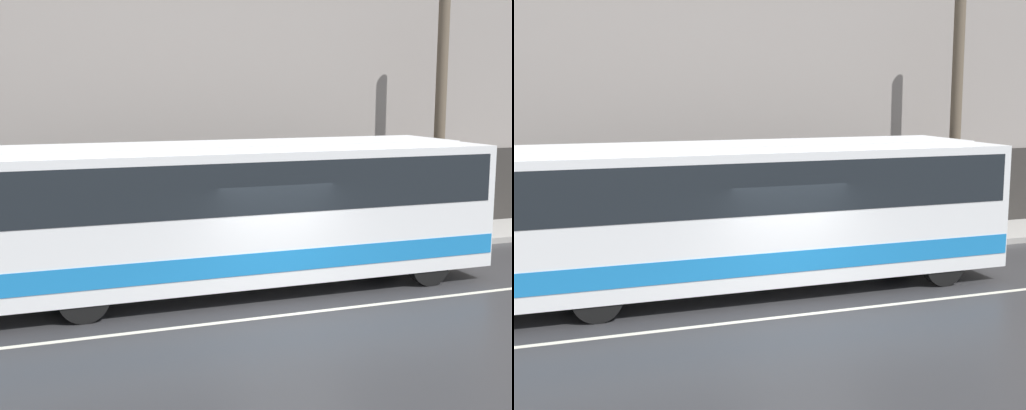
{
  "view_description": "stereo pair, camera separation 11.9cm",
  "coord_description": "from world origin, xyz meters",
  "views": [
    {
      "loc": [
        -5.38,
        -12.58,
        4.44
      ],
      "look_at": [
        0.01,
        2.06,
        1.9
      ],
      "focal_mm": 50.0,
      "sensor_mm": 36.0,
      "label": 1
    },
    {
      "loc": [
        -5.26,
        -12.62,
        4.44
      ],
      "look_at": [
        0.01,
        2.06,
        1.9
      ],
      "focal_mm": 50.0,
      "sensor_mm": 36.0,
      "label": 2
    }
  ],
  "objects": [
    {
      "name": "transit_bus",
      "position": [
        -0.46,
        2.06,
        1.85
      ],
      "size": [
        11.75,
        2.59,
        3.29
      ],
      "color": "white",
      "rests_on": "ground_plane"
    },
    {
      "name": "utility_pole_near",
      "position": [
        6.67,
        4.87,
        3.65
      ],
      "size": [
        0.32,
        0.32,
        6.95
      ],
      "color": "brown",
      "rests_on": "sidewalk"
    },
    {
      "name": "pedestrian_waiting",
      "position": [
        -3.24,
        5.78,
        0.96
      ],
      "size": [
        0.36,
        0.36,
        1.68
      ],
      "color": "navy",
      "rests_on": "sidewalk"
    },
    {
      "name": "lane_stripe",
      "position": [
        0.0,
        0.0,
        0.0
      ],
      "size": [
        54.0,
        0.14,
        0.01
      ],
      "color": "beige",
      "rests_on": "ground_plane"
    },
    {
      "name": "sidewalk",
      "position": [
        0.0,
        5.26,
        0.09
      ],
      "size": [
        60.0,
        2.51,
        0.17
      ],
      "color": "#A09E99",
      "rests_on": "ground_plane"
    },
    {
      "name": "building_facade",
      "position": [
        0.0,
        6.66,
        4.91
      ],
      "size": [
        60.0,
        0.35,
        10.18
      ],
      "color": "gray",
      "rests_on": "ground_plane"
    },
    {
      "name": "ground_plane",
      "position": [
        0.0,
        0.0,
        0.0
      ],
      "size": [
        60.0,
        60.0,
        0.0
      ],
      "primitive_type": "plane",
      "color": "#2D2D30"
    }
  ]
}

